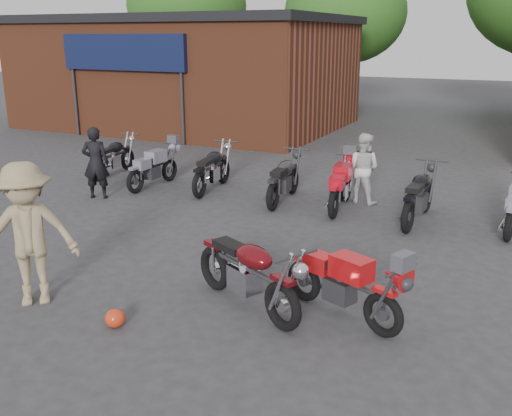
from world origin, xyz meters
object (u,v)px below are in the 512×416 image
at_px(person_dark, 96,163).
at_px(row_bike_0, 114,155).
at_px(sportbike, 344,281).
at_px(helmet, 115,318).
at_px(vintage_motorcycle, 248,268).
at_px(row_bike_2, 212,166).
at_px(row_bike_1, 154,165).
at_px(row_bike_4, 341,183).
at_px(row_bike_5, 419,192).
at_px(person_light, 363,168).
at_px(person_tan, 28,235).
at_px(row_bike_3, 284,176).

height_order(person_dark, row_bike_0, person_dark).
distance_m(sportbike, person_dark, 7.47).
bearing_deg(row_bike_0, helmet, -146.68).
bearing_deg(vintage_motorcycle, row_bike_2, 150.77).
bearing_deg(row_bike_1, helmet, -146.13).
distance_m(vintage_motorcycle, row_bike_1, 6.93).
distance_m(row_bike_4, row_bike_5, 1.66).
height_order(helmet, person_light, person_light).
height_order(person_dark, row_bike_5, person_dark).
xyz_separation_m(helmet, person_tan, (-1.45, 0.09, 0.87)).
distance_m(person_light, row_bike_0, 6.61).
bearing_deg(row_bike_1, sportbike, -123.67).
relative_size(row_bike_0, row_bike_3, 0.94).
bearing_deg(row_bike_5, person_light, 61.44).
bearing_deg(helmet, row_bike_2, 109.16).
bearing_deg(row_bike_2, row_bike_0, 79.03).
distance_m(helmet, row_bike_3, 6.22).
height_order(row_bike_0, row_bike_2, row_bike_2).
relative_size(person_tan, row_bike_5, 0.96).
distance_m(person_tan, row_bike_2, 6.32).
relative_size(row_bike_0, row_bike_5, 0.90).
distance_m(person_dark, person_tan, 5.34).
xyz_separation_m(row_bike_1, row_bike_4, (4.67, 0.19, 0.04)).
xyz_separation_m(row_bike_0, row_bike_3, (5.03, -0.39, 0.04)).
bearing_deg(person_tan, row_bike_4, 26.85).
height_order(row_bike_1, row_bike_5, row_bike_5).
bearing_deg(vintage_motorcycle, person_light, 116.93).
relative_size(vintage_motorcycle, helmet, 7.97).
bearing_deg(person_light, helmet, 86.62).
distance_m(person_tan, row_bike_5, 7.23).
relative_size(person_light, row_bike_5, 0.75).
relative_size(row_bike_3, row_bike_4, 1.02).
xyz_separation_m(vintage_motorcycle, row_bike_5, (1.35, 4.85, -0.00)).
bearing_deg(helmet, row_bike_5, 66.15).
distance_m(person_light, row_bike_1, 5.01).
xyz_separation_m(person_tan, row_bike_3, (1.15, 6.11, -0.42)).
bearing_deg(row_bike_2, row_bike_1, 96.42).
bearing_deg(vintage_motorcycle, row_bike_4, 119.98).
bearing_deg(person_light, person_tan, 75.25).
distance_m(helmet, person_tan, 1.70).
bearing_deg(row_bike_3, vintage_motorcycle, -167.51).
relative_size(person_tan, row_bike_2, 0.99).
relative_size(row_bike_1, row_bike_3, 0.92).
relative_size(row_bike_1, row_bike_4, 0.94).
relative_size(person_tan, row_bike_1, 1.09).
bearing_deg(person_tan, row_bike_3, 38.09).
distance_m(person_light, row_bike_4, 0.74).
relative_size(helmet, row_bike_1, 0.14).
bearing_deg(row_bike_0, sportbike, -128.66).
height_order(person_dark, row_bike_4, person_dark).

